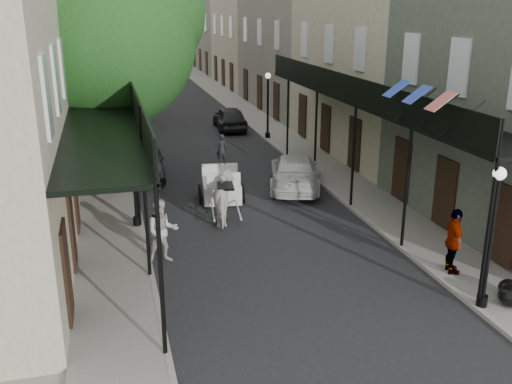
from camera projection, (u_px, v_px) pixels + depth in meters
ground at (305, 293)px, 15.54m from camera, size 140.00×140.00×0.00m
road at (192, 136)px, 33.89m from camera, size 8.00×90.00×0.01m
sidewalk_left at (106, 140)px, 32.65m from camera, size 2.20×90.00×0.12m
sidewalk_right at (273, 131)px, 35.09m from camera, size 2.20×90.00×0.12m
building_row_left at (44, 38)px, 39.32m from camera, size 5.00×80.00×10.50m
building_row_right at (281, 35)px, 43.51m from camera, size 5.00×80.00×10.50m
gallery_left at (108, 110)px, 19.51m from camera, size 2.20×18.05×4.88m
gallery_right at (365, 98)px, 21.84m from camera, size 2.20×18.05×4.88m
tree_near at (117, 32)px, 21.82m from camera, size 7.31×6.80×9.63m
tree_far at (109, 32)px, 34.85m from camera, size 6.45×6.00×8.61m
lamppost_right_near at (491, 236)px, 14.06m from camera, size 0.32×0.32×3.71m
lamppost_left at (134, 172)px, 19.40m from camera, size 0.32×0.32×3.71m
lamppost_right_far at (268, 105)px, 32.41m from camera, size 0.32×0.32×3.71m
horse at (226, 199)px, 20.44m from camera, size 1.18×2.14×1.72m
carriage at (220, 171)px, 22.88m from camera, size 1.96×2.70×2.88m
pedestrian_walking at (162, 231)px, 17.13m from camera, size 1.03×0.83×2.00m
pedestrian_sidewalk_left at (115, 136)px, 29.60m from camera, size 1.23×0.84×1.75m
pedestrian_sidewalk_right at (454, 241)px, 16.20m from camera, size 0.76×1.22×1.94m
car_left_near at (144, 160)px, 25.86m from camera, size 1.96×4.44×1.49m
car_left_mid at (130, 130)px, 32.55m from camera, size 2.71×4.17×1.30m
car_left_far at (133, 95)px, 44.39m from camera, size 3.23×5.79×1.53m
car_right_near at (295, 171)px, 24.23m from camera, size 3.46×5.37×1.45m
car_right_far at (230, 118)px, 35.54m from camera, size 1.91×4.34×1.45m
trash_bags at (510, 293)px, 14.76m from camera, size 0.92×1.07×0.56m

